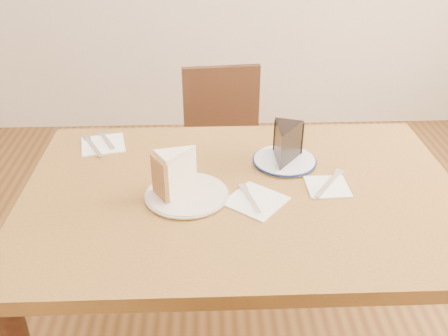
{
  "coord_description": "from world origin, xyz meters",
  "views": [
    {
      "loc": [
        -0.09,
        -1.14,
        1.49
      ],
      "look_at": [
        -0.05,
        0.03,
        0.8
      ],
      "focal_mm": 40.0,
      "sensor_mm": 36.0,
      "label": 1
    }
  ],
  "objects_px": {
    "table": "(242,219)",
    "chocolate_cake": "(285,146)",
    "chair_far": "(225,154)",
    "plate_navy": "(284,161)",
    "plate_cream": "(187,195)",
    "carrot_cake": "(179,173)"
  },
  "relations": [
    {
      "from": "table",
      "to": "chocolate_cake",
      "type": "bearing_deg",
      "value": 45.1
    },
    {
      "from": "chair_far",
      "to": "chocolate_cake",
      "type": "height_order",
      "value": "chocolate_cake"
    },
    {
      "from": "plate_navy",
      "to": "table",
      "type": "bearing_deg",
      "value": -133.31
    },
    {
      "from": "table",
      "to": "chair_far",
      "type": "xyz_separation_m",
      "value": [
        -0.02,
        0.76,
        -0.21
      ]
    },
    {
      "from": "chair_far",
      "to": "plate_navy",
      "type": "height_order",
      "value": "chair_far"
    },
    {
      "from": "plate_cream",
      "to": "chocolate_cake",
      "type": "distance_m",
      "value": 0.33
    },
    {
      "from": "table",
      "to": "carrot_cake",
      "type": "relative_size",
      "value": 10.84
    },
    {
      "from": "plate_navy",
      "to": "carrot_cake",
      "type": "bearing_deg",
      "value": -152.34
    },
    {
      "from": "chair_far",
      "to": "carrot_cake",
      "type": "bearing_deg",
      "value": 73.52
    },
    {
      "from": "plate_cream",
      "to": "plate_navy",
      "type": "relative_size",
      "value": 1.17
    },
    {
      "from": "chocolate_cake",
      "to": "plate_navy",
      "type": "bearing_deg",
      "value": -92.19
    },
    {
      "from": "chair_far",
      "to": "plate_navy",
      "type": "xyz_separation_m",
      "value": [
        0.15,
        -0.61,
        0.31
      ]
    },
    {
      "from": "plate_navy",
      "to": "carrot_cake",
      "type": "relative_size",
      "value": 1.65
    },
    {
      "from": "table",
      "to": "chocolate_cake",
      "type": "relative_size",
      "value": 9.88
    },
    {
      "from": "plate_cream",
      "to": "carrot_cake",
      "type": "distance_m",
      "value": 0.07
    },
    {
      "from": "chair_far",
      "to": "carrot_cake",
      "type": "height_order",
      "value": "carrot_cake"
    },
    {
      "from": "plate_navy",
      "to": "chocolate_cake",
      "type": "bearing_deg",
      "value": -110.87
    },
    {
      "from": "table",
      "to": "chocolate_cake",
      "type": "xyz_separation_m",
      "value": [
        0.13,
        0.13,
        0.16
      ]
    },
    {
      "from": "table",
      "to": "carrot_cake",
      "type": "xyz_separation_m",
      "value": [
        -0.17,
        -0.02,
        0.17
      ]
    },
    {
      "from": "table",
      "to": "plate_cream",
      "type": "xyz_separation_m",
      "value": [
        -0.15,
        -0.03,
        0.1
      ]
    },
    {
      "from": "table",
      "to": "chair_far",
      "type": "relative_size",
      "value": 1.5
    },
    {
      "from": "plate_cream",
      "to": "plate_navy",
      "type": "height_order",
      "value": "same"
    }
  ]
}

